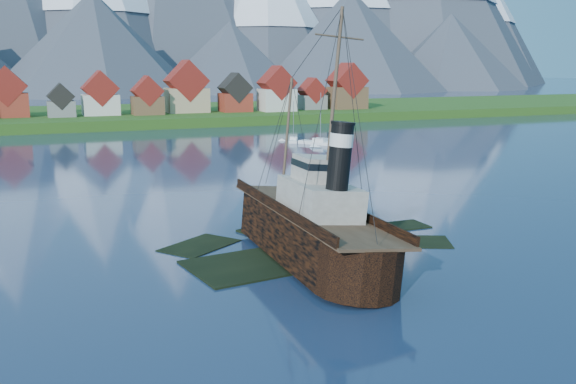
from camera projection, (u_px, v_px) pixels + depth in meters
name	position (u px, v px, depth m)	size (l,w,h in m)	color
ground	(301.00, 252.00, 65.11)	(1400.00, 1400.00, 0.00)	#192A46
shoal	(308.00, 248.00, 67.79)	(31.71, 21.24, 1.14)	black
shore_bank	(102.00, 120.00, 219.19)	(600.00, 80.00, 3.20)	#264E16
seawall	(118.00, 131.00, 184.75)	(600.00, 2.50, 2.00)	#3F3D38
tugboat_wreck	(301.00, 224.00, 63.51)	(7.35, 31.66, 25.09)	black
sailboat_d	(293.00, 141.00, 157.95)	(4.93, 7.72, 10.40)	white
sailboat_e	(320.00, 143.00, 152.26)	(8.23, 10.79, 12.79)	white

